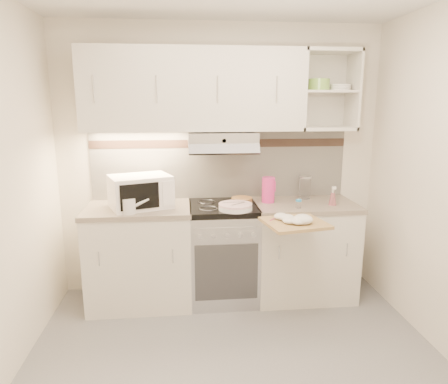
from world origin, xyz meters
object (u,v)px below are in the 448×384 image
Objects in this scene: plate_stack at (235,207)px; spray_bottle at (333,197)px; electric_range at (223,252)px; glass_jar at (305,187)px; microwave at (140,192)px; watering_can at (129,205)px; pink_pitcher at (268,190)px; cutting_board at (295,223)px.

spray_bottle is (0.88, 0.08, 0.04)m from plate_stack.
spray_bottle reaches higher than electric_range.
glass_jar is at bearing 11.46° from electric_range.
microwave is 0.84m from plate_stack.
watering_can reaches higher than spray_bottle.
electric_range is 3.79× the size of watering_can.
microwave is 2.55× the size of pink_pitcher.
spray_bottle reaches higher than cutting_board.
glass_jar is at bearing 15.23° from watering_can.
plate_stack is 1.23× the size of pink_pitcher.
watering_can is 1.01× the size of pink_pitcher.
pink_pitcher reaches higher than spray_bottle.
cutting_board is at bearing -124.45° from spray_bottle.
glass_jar reaches higher than watering_can.
microwave is at bearing 146.75° from cutting_board.
glass_jar is at bearing 5.14° from pink_pitcher.
plate_stack is at bearing 4.06° from watering_can.
plate_stack is (0.09, -0.18, 0.48)m from electric_range.
plate_stack is at bearing -63.96° from electric_range.
watering_can is 0.83× the size of plate_stack.
microwave reaches higher than watering_can.
microwave is 1.15m from pink_pitcher.
electric_range is 0.97m from watering_can.
pink_pitcher is 0.51× the size of cutting_board.
watering_can is 1.77m from spray_bottle.
electric_range is 0.71m from pink_pitcher.
spray_bottle is at bearing -23.73° from microwave.
electric_range is 0.52m from plate_stack.
electric_range is 3.14× the size of plate_stack.
glass_jar is (1.59, 0.37, 0.04)m from watering_can.
glass_jar is (0.71, 0.34, 0.08)m from plate_stack.
cutting_board is (1.31, -0.31, -0.10)m from watering_can.
cutting_board is at bearing -43.02° from microwave.
pink_pitcher is (1.22, 0.26, 0.05)m from watering_can.
watering_can is (-0.80, -0.21, 0.52)m from electric_range.
microwave is 0.22m from watering_can.
pink_pitcher reaches higher than electric_range.
microwave is at bearing -178.91° from electric_range.
pink_pitcher is at bearing 177.50° from spray_bottle.
microwave is 1.31× the size of cutting_board.
spray_bottle is at bearing -6.00° from electric_range.
pink_pitcher reaches higher than plate_stack.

